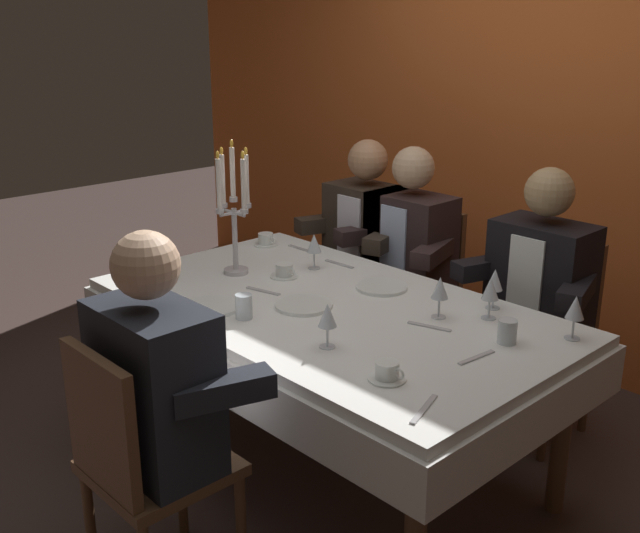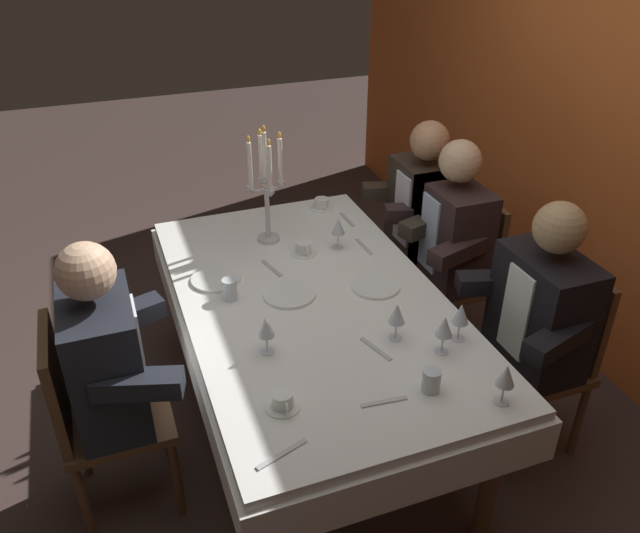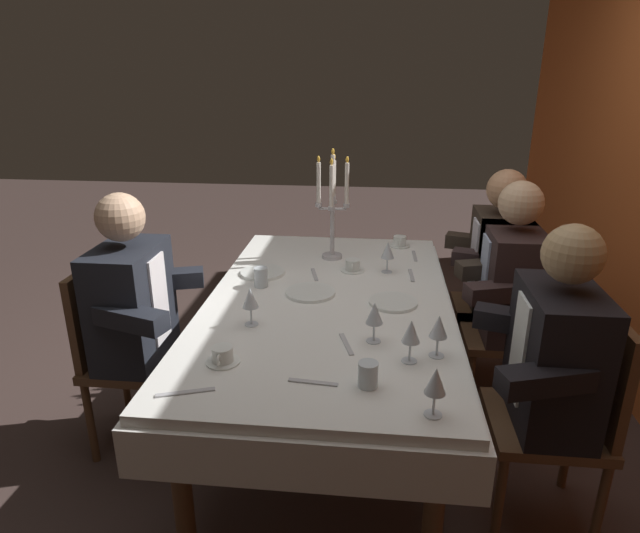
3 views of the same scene
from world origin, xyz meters
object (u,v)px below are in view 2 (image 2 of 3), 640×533
Objects in this scene: candelabra at (266,188)px; coffee_cup_2 at (304,249)px; wine_glass_3 at (397,315)px; wine_glass_0 at (266,328)px; wine_glass_2 at (338,227)px; wine_glass_5 at (506,376)px; coffee_cup_0 at (283,401)px; wine_glass_4 at (461,315)px; dinner_plate_0 at (289,294)px; dining_table at (312,320)px; water_tumbler_0 at (230,289)px; water_tumbler_1 at (431,380)px; dinner_plate_1 at (375,286)px; seated_diner_3 at (543,311)px; dinner_plate_2 at (216,279)px; seated_diner_0 at (424,209)px; coffee_cup_1 at (322,204)px; wine_glass_1 at (444,328)px; seated_diner_1 at (452,233)px; seated_diner_2 at (104,361)px.

candelabra is 0.34m from coffee_cup_2.
wine_glass_3 is (0.96, 0.24, -0.17)m from candelabra.
wine_glass_2 is at bearing 140.12° from wine_glass_0.
wine_glass_5 is 1.24× the size of coffee_cup_0.
wine_glass_4 is at bearing 99.49° from coffee_cup_0.
wine_glass_2 reaches higher than dinner_plate_0.
water_tumbler_0 reaches higher than dining_table.
wine_glass_5 reaches higher than water_tumbler_1.
dinner_plate_1 is 0.18× the size of seated_diner_3.
wine_glass_3 is (0.67, 0.58, 0.11)m from dinner_plate_2.
wine_glass_4 is at bearing 42.95° from dining_table.
dinner_plate_2 is 1.29m from seated_diner_0.
coffee_cup_1 is (-0.70, 0.68, -0.02)m from water_tumbler_0.
dinner_plate_0 is at bearing -159.35° from water_tumbler_1.
wine_glass_1 reaches higher than dinner_plate_2.
seated_diner_1 is (0.25, 0.92, -0.29)m from candelabra.
seated_diner_0 reaches higher than coffee_cup_0.
dining_table is at bearing -13.84° from coffee_cup_2.
coffee_cup_1 is at bearing 176.29° from dinner_plate_1.
wine_glass_0 is (0.86, -0.26, -0.17)m from candelabra.
wine_glass_4 is (0.76, 0.81, 0.11)m from dinner_plate_2.
candelabra reaches higher than wine_glass_4.
seated_diner_2 is at bearing -50.86° from candelabra.
wine_glass_4 and wine_glass_5 have the same top height.
wine_glass_4 is 1.00× the size of wine_glass_5.
wine_glass_4 reaches higher than dining_table.
seated_diner_0 is at bearing 158.03° from wine_glass_4.
wine_glass_1 is 0.13× the size of seated_diner_3.
seated_diner_2 reaches higher than wine_glass_3.
wine_glass_2 and wine_glass_5 have the same top height.
wine_glass_1 is 1.00× the size of wine_glass_4.
water_tumbler_1 is 0.66× the size of coffee_cup_2.
wine_glass_1 is (0.53, 0.34, 0.23)m from dining_table.
wine_glass_1 is 1.00× the size of wine_glass_3.
coffee_cup_2 is at bearing 166.16° from dining_table.
dinner_plate_2 is at bearing -114.92° from dinner_plate_1.
seated_diner_0 is (-1.23, 1.21, -0.03)m from coffee_cup_0.
dinner_plate_2 is 1.37m from wine_glass_5.
wine_glass_0 and wine_glass_5 have the same top height.
wine_glass_4 is 0.13× the size of seated_diner_2.
dinner_plate_0 reaches higher than dining_table.
wine_glass_2 is at bearing 176.13° from water_tumbler_1.
dinner_plate_2 is 0.60m from wine_glass_0.
wine_glass_3 is 0.49m from wine_glass_5.
coffee_cup_1 is 0.11× the size of seated_diner_1.
seated_diner_0 is 1.00× the size of seated_diner_2.
dinner_plate_1 is 0.18× the size of seated_diner_1.
wine_glass_1 and wine_glass_4 have the same top height.
seated_diner_2 is at bearing -62.67° from coffee_cup_2.
coffee_cup_2 reaches higher than dinner_plate_2.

